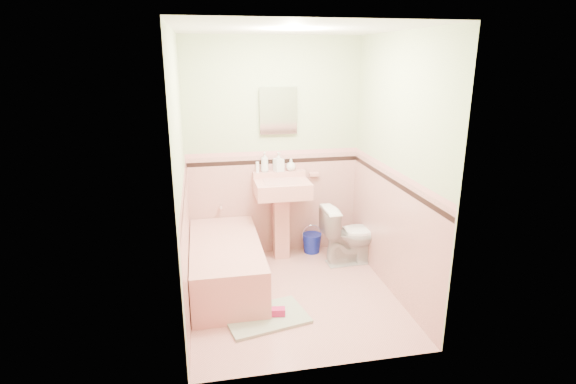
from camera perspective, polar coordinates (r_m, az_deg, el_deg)
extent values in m
plane|color=#DB998F|center=(4.58, 0.62, -12.97)|extent=(2.20, 2.20, 0.00)
plane|color=white|center=(3.99, 0.74, 20.03)|extent=(2.20, 2.20, 0.00)
plane|color=#F4ECC7|center=(5.16, -1.83, 5.33)|extent=(2.50, 0.00, 2.50)
plane|color=#F4ECC7|center=(3.09, 4.86, -2.65)|extent=(2.50, 0.00, 2.50)
plane|color=#F4ECC7|center=(4.03, -13.39, 1.60)|extent=(0.00, 2.50, 2.50)
plane|color=#F4ECC7|center=(4.42, 13.49, 2.91)|extent=(0.00, 2.50, 2.50)
plane|color=#DD9E94|center=(5.32, -1.75, -1.57)|extent=(2.00, 0.00, 2.00)
plane|color=#DD9E94|center=(3.37, 4.52, -13.07)|extent=(2.00, 0.00, 2.00)
plane|color=#DD9E94|center=(4.24, -12.63, -6.89)|extent=(0.00, 2.20, 2.20)
plane|color=#DD9E94|center=(4.61, 12.81, -4.96)|extent=(0.00, 2.20, 2.20)
plane|color=black|center=(5.17, -1.79, 3.88)|extent=(2.00, 0.00, 2.00)
plane|color=black|center=(3.15, 4.71, -4.78)|extent=(2.00, 0.00, 2.00)
plane|color=black|center=(4.07, -13.01, -0.15)|extent=(0.00, 2.20, 2.20)
plane|color=black|center=(4.44, 13.17, 1.28)|extent=(0.00, 2.20, 2.20)
plane|color=#DB908B|center=(5.15, -1.80, 4.97)|extent=(2.00, 0.00, 2.00)
plane|color=#DB908B|center=(3.11, 4.75, -3.06)|extent=(2.00, 0.00, 2.00)
plane|color=#DB908B|center=(4.04, -13.10, 1.21)|extent=(0.00, 2.20, 2.20)
plane|color=#DB908B|center=(4.42, 13.25, 2.53)|extent=(0.00, 2.20, 2.20)
cube|color=tan|center=(4.70, -7.85, -9.24)|extent=(0.70, 1.50, 0.45)
cylinder|color=silver|center=(5.21, -8.53, -1.79)|extent=(0.04, 0.12, 0.04)
cylinder|color=silver|center=(5.14, -1.07, 1.86)|extent=(0.02, 0.02, 0.10)
cube|color=white|center=(5.07, -1.26, 10.28)|extent=(0.38, 0.04, 0.48)
cube|color=tan|center=(5.29, 3.30, 2.25)|extent=(0.11, 0.06, 0.04)
imported|color=#B2B2B2|center=(5.11, -2.98, 3.81)|extent=(0.11, 0.11, 0.23)
imported|color=#B2B2B2|center=(5.14, -1.21, 3.84)|extent=(0.13, 0.13, 0.22)
imported|color=#B2B2B2|center=(5.17, 0.37, 3.48)|extent=(0.11, 0.11, 0.14)
cylinder|color=white|center=(5.12, -3.90, 3.18)|extent=(0.05, 0.05, 0.12)
imported|color=white|center=(5.17, 8.02, -5.34)|extent=(0.69, 0.41, 0.68)
cube|color=#94A589|center=(4.23, -2.80, -15.56)|extent=(0.81, 0.62, 0.03)
cube|color=#BF1E59|center=(4.21, -1.55, -14.94)|extent=(0.18, 0.10, 0.07)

